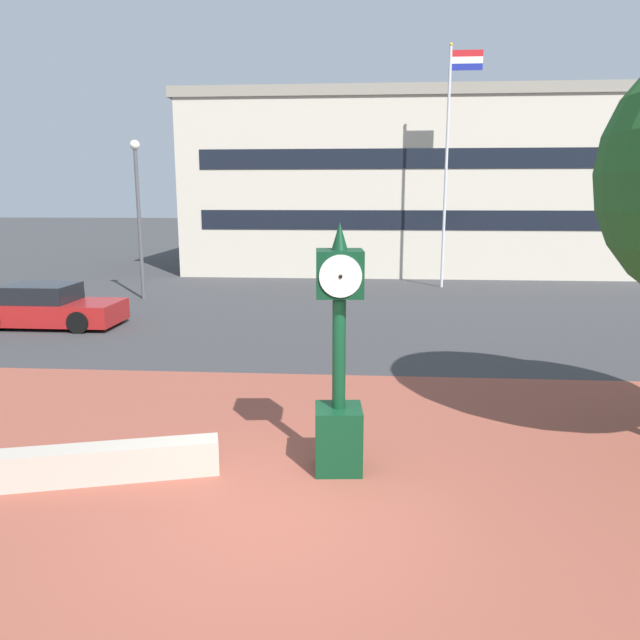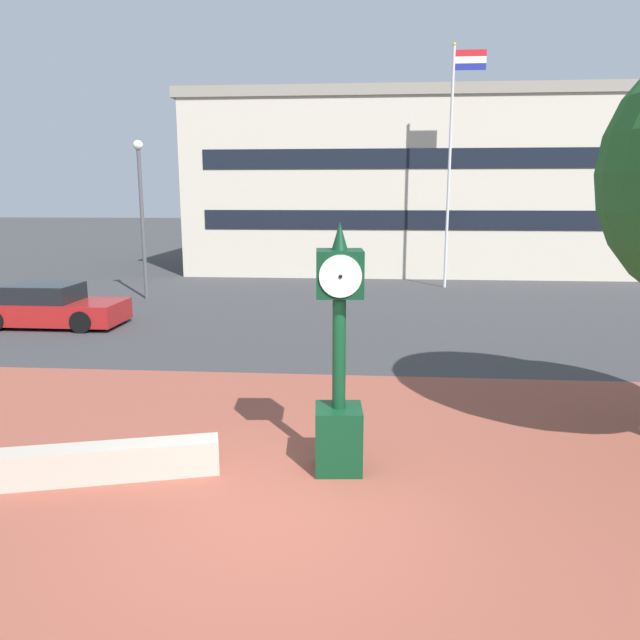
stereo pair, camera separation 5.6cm
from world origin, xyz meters
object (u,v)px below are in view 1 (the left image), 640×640
Objects in this scene: civic_building at (418,186)px; street_lamp_post at (138,202)px; street_clock at (339,371)px; car_street_near at (47,308)px; flagpole_primary at (449,154)px.

street_lamp_post is at bearing -133.96° from civic_building.
civic_building reaches higher than street_clock.
car_street_near is 16.59m from flagpole_primary.
flagpole_primary is at bearing 18.31° from street_lamp_post.
flagpole_primary is at bearing 125.14° from car_street_near.
street_lamp_post is (-8.14, 14.33, 2.17)m from street_clock.
street_clock is at bearing -101.62° from flagpole_primary.
car_street_near is 0.43× the size of flagpole_primary.
flagpole_primary is 1.68× the size of street_lamp_post.
street_clock is 0.36× the size of flagpole_primary.
street_lamp_post is at bearing 168.19° from car_street_near.
civic_building is 4.08× the size of street_lamp_post.
street_lamp_post reaches higher than car_street_near.
flagpole_primary reaches higher than street_clock.
civic_building reaches higher than car_street_near.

